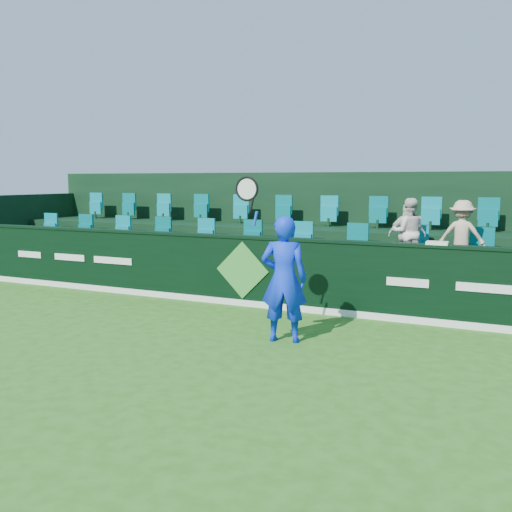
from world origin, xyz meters
The scene contains 12 objects.
ground centered at (0.00, 0.00, 0.00)m, with size 60.00×60.00×0.00m, color #2B6518.
sponsor_hoarding centered at (0.00, 4.00, 0.67)m, with size 16.00×0.25×1.35m.
stand_tier_front centered at (0.00, 5.10, 0.40)m, with size 16.00×2.00×0.80m, color black.
stand_tier_back centered at (0.00, 7.00, 0.65)m, with size 16.00×1.80×1.30m, color black.
stand_rear centered at (0.00, 7.44, 1.22)m, with size 16.00×4.10×2.60m.
seat_row_front centered at (0.00, 5.50, 1.10)m, with size 13.50×0.50×0.60m, color #07808B.
seat_row_back centered at (0.00, 7.30, 1.60)m, with size 13.50×0.50×0.60m, color #07808B.
tennis_player centered at (1.62, 2.00, 0.96)m, with size 1.18×0.61×2.51m.
spectator_left centered at (2.87, 5.12, 1.44)m, with size 0.62×0.48×1.28m, color silver.
spectator_middle centered at (2.85, 5.12, 1.39)m, with size 0.69×0.29×1.17m, color white.
spectator_right centered at (3.82, 5.12, 1.43)m, with size 0.81×0.46×1.25m, color #CAAF8F.
towel centered at (3.54, 4.00, 1.38)m, with size 0.35×0.23×0.05m, color white.
Camera 1 is at (4.77, -5.74, 2.41)m, focal length 40.00 mm.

